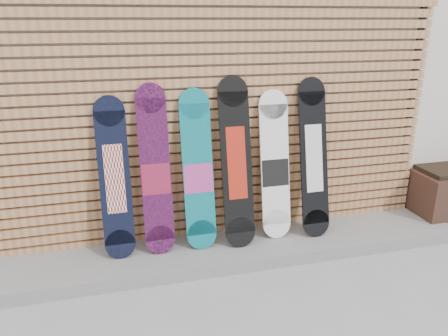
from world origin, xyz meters
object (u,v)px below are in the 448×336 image
(snowboard_3, at_px, (236,163))
(snowboard_5, at_px, (314,158))
(snowboard_1, at_px, (155,172))
(snowboard_2, at_px, (198,171))
(snowboard_0, at_px, (115,179))
(snowboard_4, at_px, (275,166))

(snowboard_3, xyz_separation_m, snowboard_5, (0.77, 0.00, -0.02))
(snowboard_3, bearing_deg, snowboard_1, 177.52)
(snowboard_2, xyz_separation_m, snowboard_3, (0.35, -0.03, 0.06))
(snowboard_2, relative_size, snowboard_5, 0.96)
(snowboard_0, xyz_separation_m, snowboard_5, (1.85, -0.03, 0.05))
(snowboard_0, bearing_deg, snowboard_4, 0.16)
(snowboard_0, height_order, snowboard_5, snowboard_5)
(snowboard_5, bearing_deg, snowboard_4, 174.29)
(snowboard_1, bearing_deg, snowboard_5, -1.06)
(snowboard_2, bearing_deg, snowboard_0, 179.21)
(snowboard_3, relative_size, snowboard_5, 1.03)
(snowboard_4, xyz_separation_m, snowboard_5, (0.38, -0.04, 0.06))
(snowboard_4, bearing_deg, snowboard_2, -178.91)
(snowboard_2, bearing_deg, snowboard_4, 1.09)
(snowboard_4, bearing_deg, snowboard_3, -173.92)
(snowboard_0, distance_m, snowboard_3, 1.08)
(snowboard_2, height_order, snowboard_3, snowboard_3)
(snowboard_0, bearing_deg, snowboard_2, -0.79)
(snowboard_3, distance_m, snowboard_5, 0.77)
(snowboard_2, distance_m, snowboard_5, 1.12)
(snowboard_0, height_order, snowboard_2, snowboard_2)
(snowboard_2, bearing_deg, snowboard_1, 179.36)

